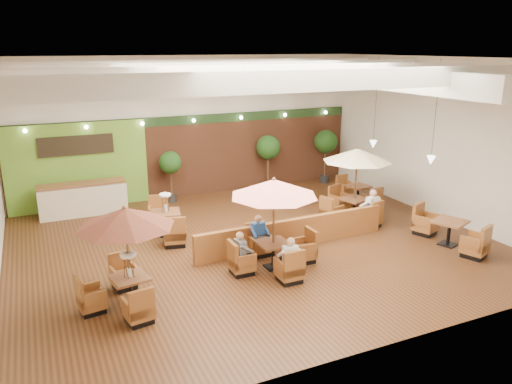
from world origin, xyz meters
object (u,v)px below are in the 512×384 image
table_0 (124,235)px  table_1 (274,207)px  topiary_2 (326,144)px  diner_0 (290,255)px  diner_3 (371,205)px  booth_divider (293,233)px  table_5 (358,194)px  diner_2 (242,248)px  topiary_0 (170,164)px  topiary_1 (268,149)px  service_counter (83,199)px  table_3 (166,220)px  diner_4 (371,204)px  table_2 (355,167)px  diner_1 (259,231)px  table_4 (449,233)px

table_0 → table_1: size_ratio=0.95×
topiary_2 → diner_0: size_ratio=3.06×
table_1 → diner_3: bearing=19.1°
booth_divider → table_5: 5.22m
diner_0 → diner_2: 1.32m
booth_divider → topiary_0: bearing=108.1°
table_1 → booth_divider: bearing=41.5°
topiary_0 → topiary_1: size_ratio=0.86×
service_counter → topiary_2: size_ratio=1.28×
table_0 → table_3: bearing=55.1°
diner_4 → table_5: bearing=57.8°
table_2 → topiary_2: 4.85m
table_1 → table_2: bearing=29.5°
table_0 → table_3: 4.68m
topiary_1 → diner_2: bearing=-120.6°
table_2 → table_3: size_ratio=0.95×
topiary_1 → table_0: bearing=-134.0°
topiary_2 → diner_3: (-1.62, -5.48, -1.00)m
topiary_0 → diner_1: topiary_0 is taller
service_counter → table_2: size_ratio=1.15×
diner_1 → table_5: bearing=-154.9°
service_counter → topiary_2: 10.28m
table_4 → topiary_0: size_ratio=1.42×
table_1 → table_5: size_ratio=1.08×
table_2 → diner_2: table_2 is taller
table_3 → topiary_2: topiary_2 is taller
table_5 → topiary_0: bearing=147.7°
table_3 → diner_2: size_ratio=3.73×
table_4 → topiary_2: size_ratio=1.21×
diner_1 → diner_4: diner_4 is taller
table_4 → diner_4: size_ratio=3.32×
table_2 → topiary_2: size_ratio=1.11×
diner_1 → diner_2: diner_1 is taller
table_3 → diner_4: bearing=-6.0°
topiary_2 → table_3: bearing=-157.1°
table_0 → table_1: table_1 is taller
table_0 → topiary_2: bearing=27.7°
table_4 → diner_3: size_ratio=3.69×
topiary_2 → diner_1: (-6.01, -6.09, -1.01)m
table_5 → table_1: bearing=-151.8°
diner_0 → diner_2: bearing=142.8°
diner_1 → table_1: bearing=86.9°
topiary_2 → diner_2: size_ratio=3.18×
service_counter → table_5: size_ratio=1.27×
table_5 → topiary_1: size_ratio=1.03×
table_2 → diner_4: size_ratio=3.04×
table_5 → diner_3: size_ratio=3.09×
table_0 → table_2: table_2 is taller
table_5 → topiary_2: topiary_2 is taller
table_0 → topiary_1: size_ratio=1.05×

